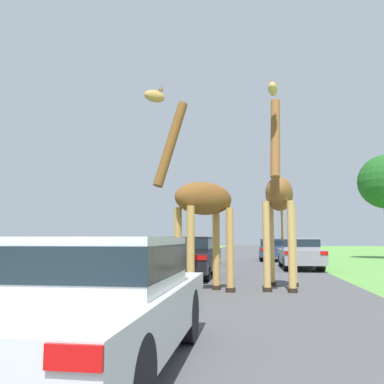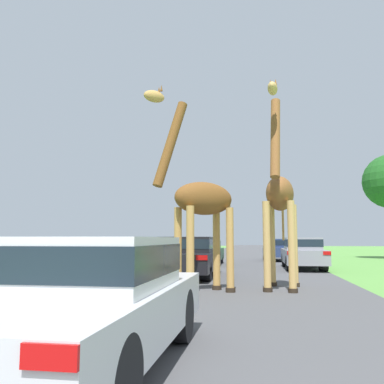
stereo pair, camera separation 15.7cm
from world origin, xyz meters
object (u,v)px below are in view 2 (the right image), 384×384
object	(u,v)px
car_lead_maroon	(89,297)
car_far_ahead	(277,249)
car_verge_right	(188,256)
giraffe_near_road	(200,204)
car_queue_left	(303,252)
car_queue_right	(204,252)
giraffe_companion	(280,199)

from	to	relation	value
car_lead_maroon	car_far_ahead	distance (m)	22.37
car_verge_right	car_lead_maroon	bearing A→B (deg)	-86.15
car_lead_maroon	car_far_ahead	world-z (taller)	car_lead_maroon
giraffe_near_road	car_lead_maroon	world-z (taller)	giraffe_near_road
car_queue_left	car_verge_right	world-z (taller)	car_verge_right
car_lead_maroon	car_verge_right	bearing A→B (deg)	93.85
car_lead_maroon	car_queue_right	size ratio (longest dim) A/B	1.02
car_queue_left	car_verge_right	distance (m)	6.56
giraffe_companion	car_queue_right	xyz separation A→B (m)	(-3.41, 10.13, -1.78)
car_queue_right	car_queue_left	distance (m)	5.30
car_verge_right	car_far_ahead	bearing A→B (deg)	72.65
giraffe_companion	car_verge_right	xyz separation A→B (m)	(-3.10, 3.16, -1.70)
car_lead_maroon	giraffe_companion	bearing A→B (deg)	71.58
car_far_ahead	car_verge_right	distance (m)	12.36
giraffe_near_road	car_verge_right	world-z (taller)	giraffe_near_road
car_queue_right	car_verge_right	xyz separation A→B (m)	(0.31, -6.97, 0.07)
giraffe_near_road	car_lead_maroon	xyz separation A→B (m)	(-0.32, -6.23, -1.53)
car_queue_right	car_queue_left	size ratio (longest dim) A/B	0.90
giraffe_near_road	giraffe_companion	world-z (taller)	giraffe_companion
car_lead_maroon	car_far_ahead	bearing A→B (deg)	82.33
car_queue_right	giraffe_near_road	bearing A→B (deg)	-83.18
car_queue_right	car_verge_right	bearing A→B (deg)	-87.43
giraffe_near_road	car_far_ahead	bearing A→B (deg)	-49.92
giraffe_companion	car_far_ahead	world-z (taller)	giraffe_companion
car_queue_right	car_far_ahead	world-z (taller)	car_far_ahead
giraffe_companion	car_far_ahead	size ratio (longest dim) A/B	1.28
car_queue_left	car_queue_right	bearing A→B (deg)	155.41
giraffe_near_road	giraffe_companion	xyz separation A→B (m)	(2.09, 0.98, 0.19)
giraffe_companion	car_queue_left	bearing A→B (deg)	-92.50
car_lead_maroon	car_queue_right	xyz separation A→B (m)	(-1.01, 17.35, -0.06)
car_lead_maroon	car_queue_right	distance (m)	17.38
giraffe_near_road	car_queue_right	world-z (taller)	giraffe_near_road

